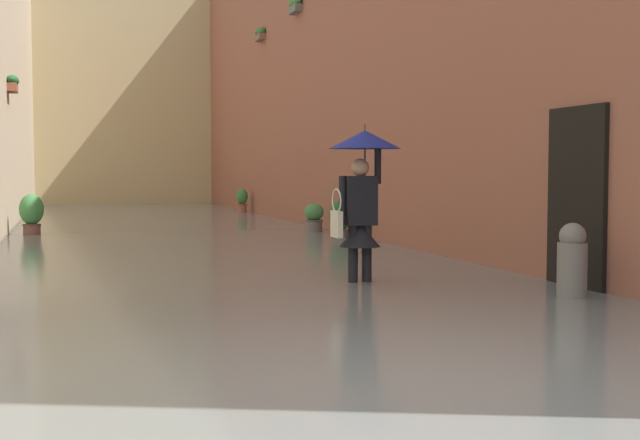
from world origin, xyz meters
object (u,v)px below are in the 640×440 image
mooring_bollard (572,265)px  potted_plant_near_left (242,201)px  person_wading (362,181)px  potted_plant_far_right (32,214)px  potted_plant_far_left (314,219)px  potted_plant_mid_left (340,219)px

mooring_bollard → potted_plant_near_left: bearing=-90.6°
person_wading → potted_plant_far_right: 9.93m
person_wading → mooring_bollard: person_wading is taller
potted_plant_far_left → person_wading: bearing=77.5°
person_wading → potted_plant_far_left: 8.27m
person_wading → potted_plant_near_left: 16.68m
potted_plant_mid_left → mooring_bollard: bearing=89.5°
person_wading → mooring_bollard: size_ratio=2.23×
person_wading → potted_plant_far_right: (4.14, -8.99, -0.80)m
potted_plant_near_left → potted_plant_far_right: (6.06, 7.56, 0.06)m
person_wading → potted_plant_mid_left: 6.60m
potted_plant_near_left → mooring_bollard: (0.19, 18.35, -0.03)m
person_wading → potted_plant_mid_left: size_ratio=2.37×
mooring_bollard → potted_plant_mid_left: bearing=-90.5°
potted_plant_near_left → mooring_bollard: bearing=89.4°
potted_plant_far_left → potted_plant_mid_left: bearing=91.2°
potted_plant_far_right → potted_plant_near_left: bearing=-128.7°
potted_plant_near_left → potted_plant_far_left: potted_plant_near_left is taller
potted_plant_far_left → mooring_bollard: (0.04, 9.81, 0.06)m
potted_plant_near_left → mooring_bollard: mooring_bollard is taller
potted_plant_far_right → potted_plant_far_left: 6.00m
potted_plant_mid_left → person_wading: bearing=73.9°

